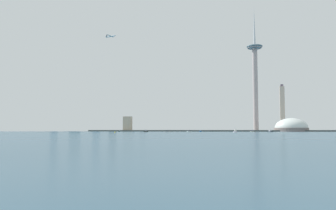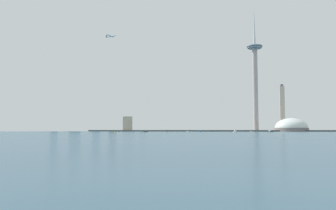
# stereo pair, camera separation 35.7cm
# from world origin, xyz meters

# --- Properties ---
(ground_plane) EXTENTS (6000.00, 6000.00, 0.00)m
(ground_plane) POSITION_xyz_m (0.00, 0.00, 0.00)
(ground_plane) COLOR #2C4E62
(waterfront_pier) EXTENTS (920.25, 62.82, 3.98)m
(waterfront_pier) POSITION_xyz_m (0.00, 488.38, 1.99)
(waterfront_pier) COLOR #4C5350
(waterfront_pier) RESTS_ON ground
(observation_tower) EXTENTS (44.67, 44.67, 358.15)m
(observation_tower) POSITION_xyz_m (263.48, 526.22, 172.60)
(observation_tower) COLOR #B7A3A1
(observation_tower) RESTS_ON ground
(stadium_dome) EXTENTS (87.35, 87.35, 51.01)m
(stadium_dome) POSITION_xyz_m (352.69, 488.55, 8.99)
(stadium_dome) COLOR slate
(stadium_dome) RESTS_ON ground
(skyscraper_0) EXTENTS (23.02, 17.31, 43.71)m
(skyscraper_0) POSITION_xyz_m (-101.38, 475.95, 21.86)
(skyscraper_0) COLOR #C6B095
(skyscraper_0) RESTS_ON ground
(skyscraper_1) EXTENTS (14.06, 23.42, 97.23)m
(skyscraper_1) POSITION_xyz_m (-229.76, 531.02, 48.61)
(skyscraper_1) COLOR #A0B7CF
(skyscraper_1) RESTS_ON ground
(skyscraper_2) EXTENTS (25.72, 21.26, 53.57)m
(skyscraper_2) POSITION_xyz_m (-128.72, 563.59, 24.86)
(skyscraper_2) COLOR #A1A7AE
(skyscraper_2) RESTS_ON ground
(skyscraper_3) EXTENTS (15.20, 13.10, 45.64)m
(skyscraper_3) POSITION_xyz_m (-78.56, 547.73, 22.82)
(skyscraper_3) COLOR #A6A09B
(skyscraper_3) RESTS_ON ground
(skyscraper_4) EXTENTS (12.55, 18.24, 116.84)m
(skyscraper_4) POSITION_xyz_m (-353.26, 486.41, 58.42)
(skyscraper_4) COLOR #9FADBA
(skyscraper_4) RESTS_ON ground
(skyscraper_5) EXTENTS (13.15, 14.76, 135.72)m
(skyscraper_5) POSITION_xyz_m (337.53, 569.43, 66.12)
(skyscraper_5) COLOR beige
(skyscraper_5) RESTS_ON ground
(skyscraper_6) EXTENTS (14.66, 20.84, 77.46)m
(skyscraper_6) POSITION_xyz_m (-153.53, 487.16, 36.61)
(skyscraper_6) COLOR gray
(skyscraper_6) RESTS_ON ground
(skyscraper_7) EXTENTS (26.80, 23.82, 83.25)m
(skyscraper_7) POSITION_xyz_m (-288.90, 501.59, 40.30)
(skyscraper_7) COLOR gray
(skyscraper_7) RESTS_ON ground
(boat_0) EXTENTS (7.91, 7.08, 10.36)m
(boat_0) POSITION_xyz_m (227.21, 184.25, 1.82)
(boat_0) COLOR white
(boat_0) RESTS_ON ground
(boat_1) EXTENTS (11.41, 16.28, 8.60)m
(boat_1) POSITION_xyz_m (293.03, 307.50, 1.40)
(boat_1) COLOR #16262F
(boat_1) RESTS_ON ground
(boat_2) EXTENTS (5.96, 6.90, 9.14)m
(boat_2) POSITION_xyz_m (126.60, 401.77, 1.64)
(boat_2) COLOR navy
(boat_2) RESTS_ON ground
(boat_3) EXTENTS (9.12, 5.42, 4.75)m
(boat_3) POSITION_xyz_m (40.29, 222.63, 1.69)
(boat_3) COLOR #242A26
(boat_3) RESTS_ON ground
(boat_4) EXTENTS (8.79, 15.46, 4.02)m
(boat_4) POSITION_xyz_m (-77.83, 359.80, 1.46)
(boat_4) COLOR black
(boat_4) RESTS_ON ground
(boat_5) EXTENTS (16.52, 6.39, 3.89)m
(boat_5) POSITION_xyz_m (81.14, 240.35, 1.39)
(boat_5) COLOR silver
(boat_5) RESTS_ON ground
(boat_6) EXTENTS (8.17, 13.09, 8.14)m
(boat_6) POSITION_xyz_m (253.99, 364.75, 1.54)
(boat_6) COLOR beige
(boat_6) RESTS_ON ground
(boat_7) EXTENTS (9.96, 12.88, 4.28)m
(boat_7) POSITION_xyz_m (115.42, 309.53, 1.53)
(boat_7) COLOR white
(boat_7) RESTS_ON ground
(channel_buoy_0) EXTENTS (1.99, 1.99, 2.86)m
(channel_buoy_0) POSITION_xyz_m (29.81, 85.97, 1.43)
(channel_buoy_0) COLOR yellow
(channel_buoy_0) RESTS_ON ground
(airplane) EXTENTS (32.45, 28.73, 8.24)m
(airplane) POSITION_xyz_m (-124.54, 401.32, 265.35)
(airplane) COLOR #ABC3D0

